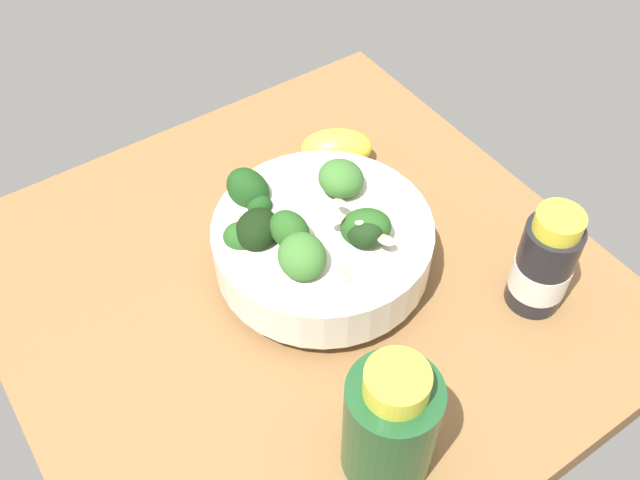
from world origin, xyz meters
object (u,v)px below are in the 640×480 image
Objects in this scene: bottle_tall at (390,424)px; bowl_of_broccoli at (318,237)px; bottle_short at (544,265)px; lemon_wedge at (337,148)px.

bowl_of_broccoli is at bearing -108.90° from bottle_tall.
bottle_tall is 22.38cm from bottle_short.
lemon_wedge is 36.13cm from bottle_tall.
bottle_tall is (6.81, 19.88, 1.55)cm from bowl_of_broccoli.
bottle_short is at bearing 99.69° from lemon_wedge.
bottle_short is (-15.01, 14.98, 0.64)cm from bowl_of_broccoli.
bowl_of_broccoli reaches higher than lemon_wedge.
bottle_short is (-21.82, -4.90, -0.91)cm from bottle_tall.
bowl_of_broccoli is 1.80× the size of bottle_short.
bottle_short reaches higher than lemon_wedge.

